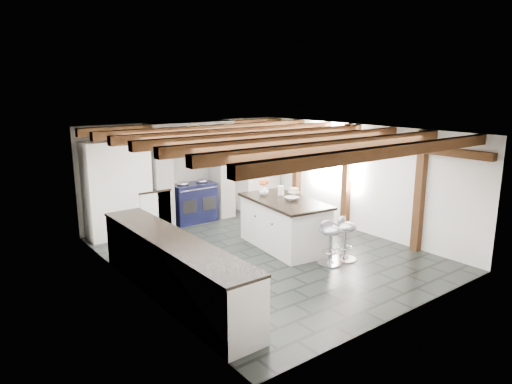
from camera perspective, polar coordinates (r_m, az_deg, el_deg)
ground at (r=8.65m, az=1.09°, el=-7.69°), size 6.00×6.00×0.00m
room_shell at (r=9.15m, az=-7.42°, el=0.32°), size 6.00×6.03×6.00m
range_cooker at (r=10.64m, az=-7.88°, el=-1.22°), size 1.00×0.63×0.99m
kitchen_island at (r=8.86m, az=3.51°, el=-3.87°), size 1.23×2.03×1.27m
bar_stool_near at (r=8.34m, az=11.03°, el=-5.12°), size 0.48×0.48×0.80m
bar_stool_far at (r=8.10m, az=9.24°, el=-5.61°), size 0.47×0.47×0.79m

